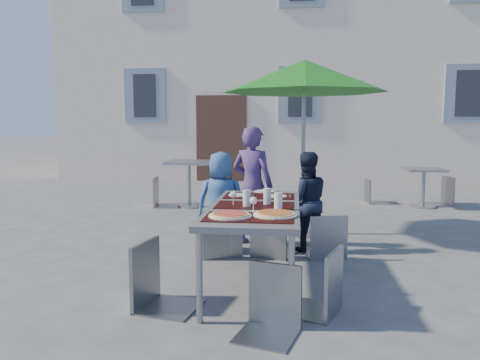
# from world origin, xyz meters

# --- Properties ---
(ground) EXTENTS (90.00, 90.00, 0.00)m
(ground) POSITION_xyz_m (0.00, 0.00, 0.00)
(ground) COLOR #4E4E50
(ground) RESTS_ON ground
(building) EXTENTS (13.60, 8.20, 11.10)m
(building) POSITION_xyz_m (-0.00, 11.50, 4.85)
(building) COLOR beige
(building) RESTS_ON ground
(dining_table) EXTENTS (0.80, 1.85, 0.76)m
(dining_table) POSITION_xyz_m (-0.48, -0.30, 0.70)
(dining_table) COLOR #3F4044
(dining_table) RESTS_ON ground
(pizza_near_left) EXTENTS (0.35, 0.35, 0.03)m
(pizza_near_left) POSITION_xyz_m (-0.63, -0.85, 0.77)
(pizza_near_left) COLOR white
(pizza_near_left) RESTS_ON dining_table
(pizza_near_right) EXTENTS (0.36, 0.36, 0.03)m
(pizza_near_right) POSITION_xyz_m (-0.28, -0.76, 0.77)
(pizza_near_right) COLOR white
(pizza_near_right) RESTS_ON dining_table
(glassware) EXTENTS (0.48, 0.45, 0.15)m
(glassware) POSITION_xyz_m (-0.43, -0.38, 0.83)
(glassware) COLOR silver
(glassware) RESTS_ON dining_table
(place_settings) EXTENTS (0.64, 0.55, 0.01)m
(place_settings) POSITION_xyz_m (-0.47, 0.33, 0.76)
(place_settings) COLOR white
(place_settings) RESTS_ON dining_table
(child_0) EXTENTS (0.59, 0.40, 1.17)m
(child_0) POSITION_xyz_m (-0.96, 0.81, 0.59)
(child_0) COLOR #365B94
(child_0) RESTS_ON ground
(child_1) EXTENTS (0.62, 0.52, 1.46)m
(child_1) POSITION_xyz_m (-0.63, 1.20, 0.73)
(child_1) COLOR #503770
(child_1) RESTS_ON ground
(child_2) EXTENTS (0.62, 0.44, 1.16)m
(child_2) POSITION_xyz_m (0.01, 0.99, 0.58)
(child_2) COLOR #171E33
(child_2) RESTS_ON ground
(chair_0) EXTENTS (0.60, 0.60, 1.03)m
(chair_0) POSITION_xyz_m (-0.95, 0.62, 0.61)
(chair_0) COLOR gray
(chair_0) RESTS_ON ground
(chair_1) EXTENTS (0.56, 0.56, 0.98)m
(chair_1) POSITION_xyz_m (-0.37, 0.67, 0.58)
(chair_1) COLOR gray
(chair_1) RESTS_ON ground
(chair_2) EXTENTS (0.50, 0.50, 0.94)m
(chair_2) POSITION_xyz_m (0.24, 0.69, 0.55)
(chair_2) COLOR gray
(chair_2) RESTS_ON ground
(chair_3) EXTENTS (0.53, 0.53, 1.02)m
(chair_3) POSITION_xyz_m (-1.22, -0.89, 0.60)
(chair_3) COLOR gray
(chair_3) RESTS_ON ground
(chair_4) EXTENTS (0.56, 0.56, 0.98)m
(chair_4) POSITION_xyz_m (0.09, -0.87, 0.58)
(chair_4) COLOR gray
(chair_4) RESTS_ON ground
(chair_5) EXTENTS (0.49, 0.50, 0.91)m
(chair_5) POSITION_xyz_m (-0.28, -1.24, 0.53)
(chair_5) COLOR gray
(chair_5) RESTS_ON ground
(patio_umbrella) EXTENTS (2.18, 2.18, 2.32)m
(patio_umbrella) POSITION_xyz_m (-0.01, 1.81, 2.08)
(patio_umbrella) COLOR #ADAFB5
(patio_umbrella) RESTS_ON ground
(cafe_table_0) EXTENTS (0.77, 0.77, 0.82)m
(cafe_table_0) POSITION_xyz_m (-1.98, 3.65, 0.59)
(cafe_table_0) COLOR #ADAFB5
(cafe_table_0) RESTS_ON ground
(bg_chair_l_0) EXTENTS (0.50, 0.50, 1.01)m
(bg_chair_l_0) POSITION_xyz_m (-2.49, 3.65, 0.59)
(bg_chair_l_0) COLOR gray
(bg_chair_l_0) RESTS_ON ground
(bg_chair_r_0) EXTENTS (0.54, 0.54, 1.02)m
(bg_chair_r_0) POSITION_xyz_m (-1.01, 3.78, 0.60)
(bg_chair_r_0) COLOR gray
(bg_chair_r_0) RESTS_ON ground
(cafe_table_1) EXTENTS (0.65, 0.65, 0.70)m
(cafe_table_1) POSITION_xyz_m (2.16, 4.09, 0.46)
(cafe_table_1) COLOR #ADAFB5
(cafe_table_1) RESTS_ON ground
(bg_chair_l_1) EXTENTS (0.42, 0.42, 0.86)m
(bg_chair_l_1) POSITION_xyz_m (1.34, 4.45, 0.50)
(bg_chair_l_1) COLOR gray
(bg_chair_l_1) RESTS_ON ground
(bg_chair_r_1) EXTENTS (0.52, 0.51, 0.99)m
(bg_chair_r_1) POSITION_xyz_m (2.59, 4.40, 0.58)
(bg_chair_r_1) COLOR gray
(bg_chair_r_1) RESTS_ON ground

